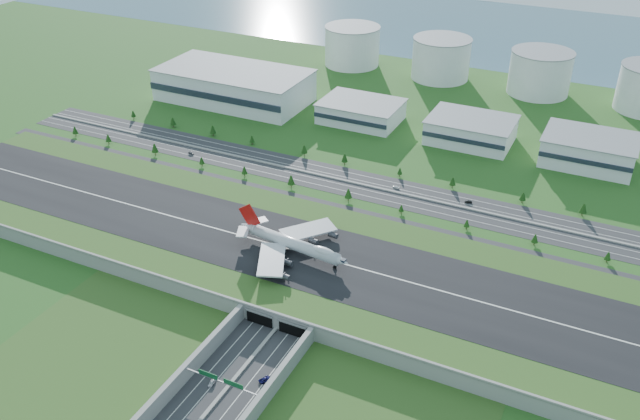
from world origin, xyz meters
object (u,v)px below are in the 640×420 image
at_px(car_0, 212,383).
at_px(car_5, 468,202).
at_px(car_7, 396,187).
at_px(car_4, 191,153).
at_px(boeing_747, 293,243).
at_px(fuel_tank_a, 352,46).
at_px(car_2, 265,379).

xyz_separation_m(car_0, car_5, (55.10, 194.26, -0.13)).
bearing_deg(car_7, car_0, 14.54).
height_order(car_4, car_7, car_4).
distance_m(boeing_747, car_0, 91.22).
bearing_deg(fuel_tank_a, car_4, -95.65).
relative_size(fuel_tank_a, boeing_747, 0.74).
height_order(car_0, car_2, car_0).
bearing_deg(car_0, car_7, 80.59).
height_order(car_0, car_7, car_0).
relative_size(car_0, car_4, 1.06).
xyz_separation_m(fuel_tank_a, car_0, (113.02, -402.13, -16.53)).
bearing_deg(car_5, boeing_747, -52.70).
relative_size(car_4, car_7, 1.02).
height_order(boeing_747, car_4, boeing_747).
distance_m(car_0, car_7, 193.08).
bearing_deg(car_2, car_4, -23.20).
relative_size(boeing_747, car_5, 15.35).
height_order(car_0, car_5, car_0).
distance_m(fuel_tank_a, car_4, 227.45).
distance_m(car_0, car_4, 222.33).
bearing_deg(car_2, boeing_747, -46.42).
bearing_deg(car_7, car_5, 108.97).
distance_m(car_5, car_7, 46.03).
distance_m(fuel_tank_a, car_2, 412.67).
bearing_deg(car_5, car_7, -109.23).
xyz_separation_m(boeing_747, car_2, (28.25, -78.39, -13.05)).
xyz_separation_m(car_4, car_7, (144.43, 16.48, -0.13)).
relative_size(car_2, car_5, 1.23).
relative_size(boeing_747, car_7, 14.56).
relative_size(boeing_747, car_0, 13.52).
xyz_separation_m(car_2, car_7, (-9.65, 181.46, -0.08)).
bearing_deg(car_2, car_5, -77.49).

